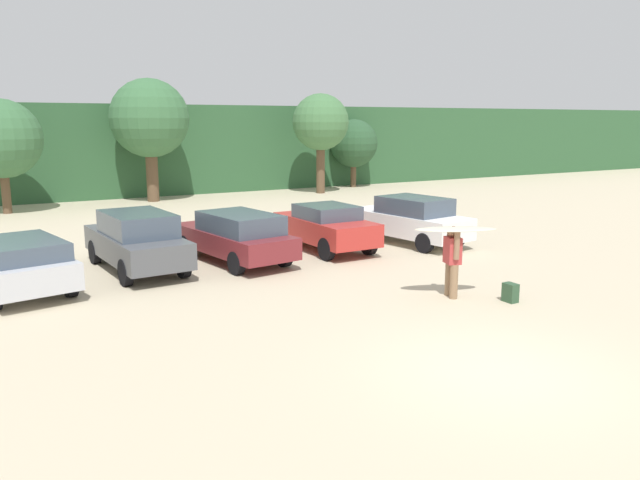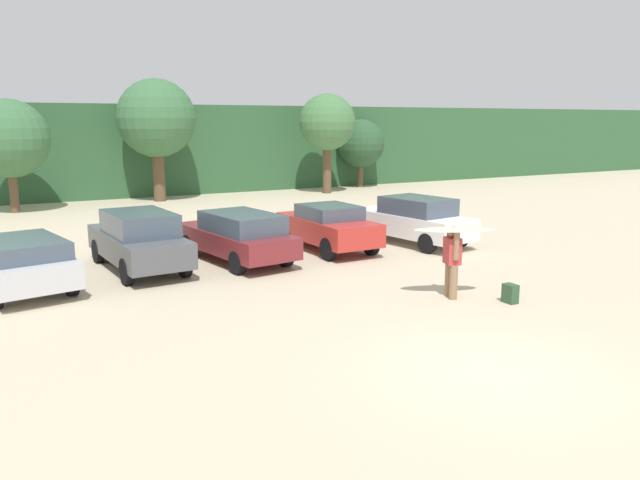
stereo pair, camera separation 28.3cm
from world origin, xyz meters
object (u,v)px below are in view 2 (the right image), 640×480
at_px(parked_car_red, 328,226).
at_px(surfboard_cream, 455,230).
at_px(person_adult, 452,258).
at_px(parked_car_silver, 18,261).
at_px(parked_car_maroon, 237,235).
at_px(parked_car_white, 412,220).
at_px(backpack_dropped, 510,294).
at_px(parked_car_dark_gray, 139,239).

xyz_separation_m(parked_car_red, surfboard_cream, (-0.16, -6.46, 0.90)).
bearing_deg(person_adult, surfboard_cream, 86.65).
height_order(parked_car_silver, parked_car_maroon, parked_car_maroon).
bearing_deg(parked_car_white, surfboard_cream, 142.38).
height_order(parked_car_red, backpack_dropped, parked_car_red).
xyz_separation_m(parked_car_red, person_adult, (-0.10, -6.32, 0.18)).
bearing_deg(parked_car_red, parked_car_maroon, 91.51).
height_order(parked_car_dark_gray, parked_car_white, parked_car_dark_gray).
xyz_separation_m(parked_car_silver, person_adult, (9.18, -5.71, 0.23)).
relative_size(parked_car_maroon, parked_car_white, 1.02).
bearing_deg(person_adult, parked_car_dark_gray, -28.43).
bearing_deg(surfboard_cream, parked_car_silver, -7.21).
height_order(parked_car_dark_gray, surfboard_cream, surfboard_cream).
bearing_deg(parked_car_red, person_adult, 177.50).
distance_m(parked_car_red, person_adult, 6.33).
bearing_deg(parked_car_maroon, parked_car_silver, 85.77).
relative_size(parked_car_red, surfboard_cream, 2.08).
xyz_separation_m(parked_car_maroon, backpack_dropped, (4.08, -7.17, -0.59)).
bearing_deg(parked_car_red, parked_car_dark_gray, 87.09).
xyz_separation_m(person_adult, backpack_dropped, (0.93, -1.02, -0.76)).
height_order(parked_car_maroon, parked_car_white, parked_car_white).
distance_m(parked_car_silver, backpack_dropped, 12.15).
bearing_deg(parked_car_maroon, surfboard_cream, -162.24).
distance_m(person_adult, surfboard_cream, 0.73).
distance_m(parked_car_silver, surfboard_cream, 10.87).
xyz_separation_m(parked_car_red, backpack_dropped, (0.83, -7.34, -0.58)).
height_order(parked_car_red, person_adult, person_adult).
distance_m(parked_car_maroon, person_adult, 6.91).
height_order(parked_car_white, person_adult, person_adult).
distance_m(parked_car_silver, person_adult, 10.81).
xyz_separation_m(parked_car_silver, parked_car_white, (12.42, 0.22, 0.09)).
distance_m(parked_car_white, backpack_dropped, 7.35).
xyz_separation_m(parked_car_silver, parked_car_red, (9.28, 0.62, 0.05)).
relative_size(parked_car_white, person_adult, 2.77).
bearing_deg(parked_car_red, parked_car_white, -98.73).
bearing_deg(parked_car_dark_gray, surfboard_cream, -142.33).
bearing_deg(surfboard_cream, parked_car_dark_gray, -22.53).
xyz_separation_m(parked_car_white, surfboard_cream, (-3.30, -6.07, 0.85)).
bearing_deg(backpack_dropped, parked_car_silver, 146.35).
distance_m(parked_car_red, backpack_dropped, 7.41).
relative_size(parked_car_silver, parked_car_dark_gray, 1.00).
bearing_deg(parked_car_dark_gray, parked_car_red, -95.68).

